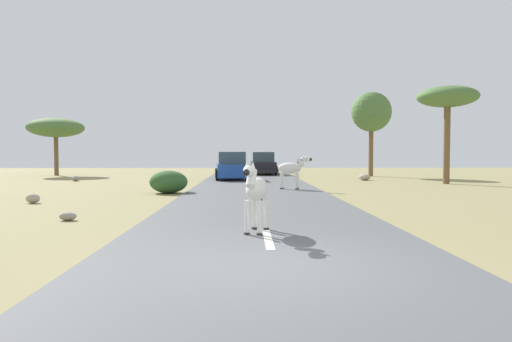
{
  "coord_description": "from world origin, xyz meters",
  "views": [
    {
      "loc": [
        -0.48,
        -6.77,
        1.74
      ],
      "look_at": [
        -0.08,
        10.62,
        1.03
      ],
      "focal_mm": 31.77,
      "sensor_mm": 36.0,
      "label": 1
    }
  ],
  "objects_px": {
    "car_1": "(263,164)",
    "tree_4": "(56,128)",
    "car_0": "(231,167)",
    "rock_1": "(365,177)",
    "zebra_2": "(291,169)",
    "rock_2": "(33,199)",
    "tree_0": "(371,112)",
    "rock_3": "(68,216)",
    "bush_0": "(169,182)",
    "rock_0": "(76,178)",
    "tree_1": "(448,99)",
    "zebra_0": "(256,190)"
  },
  "relations": [
    {
      "from": "zebra_0",
      "to": "zebra_2",
      "type": "relative_size",
      "value": 0.97
    },
    {
      "from": "tree_4",
      "to": "tree_0",
      "type": "bearing_deg",
      "value": -4.24
    },
    {
      "from": "rock_0",
      "to": "rock_2",
      "type": "xyz_separation_m",
      "value": [
        3.08,
        -12.17,
        -0.0
      ]
    },
    {
      "from": "tree_0",
      "to": "rock_0",
      "type": "bearing_deg",
      "value": -164.88
    },
    {
      "from": "zebra_2",
      "to": "tree_4",
      "type": "height_order",
      "value": "tree_4"
    },
    {
      "from": "tree_0",
      "to": "rock_2",
      "type": "relative_size",
      "value": 13.05
    },
    {
      "from": "zebra_0",
      "to": "rock_1",
      "type": "xyz_separation_m",
      "value": [
        7.28,
        18.8,
        -0.75
      ]
    },
    {
      "from": "rock_0",
      "to": "tree_1",
      "type": "bearing_deg",
      "value": -7.41
    },
    {
      "from": "rock_2",
      "to": "tree_1",
      "type": "bearing_deg",
      "value": 26.75
    },
    {
      "from": "tree_0",
      "to": "rock_0",
      "type": "distance_m",
      "value": 20.84
    },
    {
      "from": "zebra_0",
      "to": "car_0",
      "type": "relative_size",
      "value": 0.35
    },
    {
      "from": "car_0",
      "to": "tree_4",
      "type": "height_order",
      "value": "tree_4"
    },
    {
      "from": "zebra_0",
      "to": "car_1",
      "type": "height_order",
      "value": "car_1"
    },
    {
      "from": "bush_0",
      "to": "rock_2",
      "type": "distance_m",
      "value": 5.52
    },
    {
      "from": "rock_0",
      "to": "tree_4",
      "type": "bearing_deg",
      "value": 119.94
    },
    {
      "from": "car_1",
      "to": "car_0",
      "type": "bearing_deg",
      "value": 70.51
    },
    {
      "from": "bush_0",
      "to": "rock_1",
      "type": "distance_m",
      "value": 13.96
    },
    {
      "from": "zebra_0",
      "to": "bush_0",
      "type": "relative_size",
      "value": 0.97
    },
    {
      "from": "zebra_0",
      "to": "tree_1",
      "type": "xyz_separation_m",
      "value": [
        11.02,
        15.54,
        3.79
      ]
    },
    {
      "from": "rock_1",
      "to": "rock_0",
      "type": "bearing_deg",
      "value": -178.59
    },
    {
      "from": "car_1",
      "to": "tree_4",
      "type": "bearing_deg",
      "value": 0.63
    },
    {
      "from": "rock_3",
      "to": "rock_1",
      "type": "bearing_deg",
      "value": 54.1
    },
    {
      "from": "zebra_2",
      "to": "rock_2",
      "type": "height_order",
      "value": "zebra_2"
    },
    {
      "from": "car_0",
      "to": "tree_4",
      "type": "xyz_separation_m",
      "value": [
        -13.57,
        6.3,
        2.77
      ]
    },
    {
      "from": "tree_0",
      "to": "tree_1",
      "type": "xyz_separation_m",
      "value": [
        1.99,
        -8.12,
        0.05
      ]
    },
    {
      "from": "car_0",
      "to": "tree_1",
      "type": "height_order",
      "value": "tree_1"
    },
    {
      "from": "tree_0",
      "to": "tree_4",
      "type": "bearing_deg",
      "value": 175.76
    },
    {
      "from": "zebra_2",
      "to": "car_1",
      "type": "relative_size",
      "value": 0.37
    },
    {
      "from": "tree_0",
      "to": "tree_1",
      "type": "bearing_deg",
      "value": -76.23
    },
    {
      "from": "tree_0",
      "to": "tree_1",
      "type": "height_order",
      "value": "tree_0"
    },
    {
      "from": "rock_3",
      "to": "car_1",
      "type": "bearing_deg",
      "value": 75.97
    },
    {
      "from": "rock_1",
      "to": "rock_2",
      "type": "distance_m",
      "value": 19.45
    },
    {
      "from": "tree_1",
      "to": "rock_1",
      "type": "height_order",
      "value": "tree_1"
    },
    {
      "from": "car_0",
      "to": "bush_0",
      "type": "height_order",
      "value": "car_0"
    },
    {
      "from": "zebra_2",
      "to": "rock_0",
      "type": "relative_size",
      "value": 3.37
    },
    {
      "from": "rock_1",
      "to": "rock_3",
      "type": "relative_size",
      "value": 1.68
    },
    {
      "from": "tree_0",
      "to": "rock_3",
      "type": "distance_m",
      "value": 25.97
    },
    {
      "from": "tree_1",
      "to": "rock_0",
      "type": "distance_m",
      "value": 22.29
    },
    {
      "from": "car_1",
      "to": "rock_3",
      "type": "xyz_separation_m",
      "value": [
        -5.92,
        -23.71,
        -0.74
      ]
    },
    {
      "from": "zebra_0",
      "to": "tree_4",
      "type": "relative_size",
      "value": 0.36
    },
    {
      "from": "car_0",
      "to": "rock_1",
      "type": "distance_m",
      "value": 8.42
    },
    {
      "from": "tree_1",
      "to": "bush_0",
      "type": "distance_m",
      "value": 16.14
    },
    {
      "from": "tree_4",
      "to": "tree_1",
      "type": "bearing_deg",
      "value": -21.03
    },
    {
      "from": "tree_0",
      "to": "rock_1",
      "type": "height_order",
      "value": "tree_0"
    },
    {
      "from": "bush_0",
      "to": "rock_0",
      "type": "bearing_deg",
      "value": 130.19
    },
    {
      "from": "tree_0",
      "to": "tree_4",
      "type": "xyz_separation_m",
      "value": [
        -23.71,
        1.76,
        -1.08
      ]
    },
    {
      "from": "car_0",
      "to": "tree_4",
      "type": "bearing_deg",
      "value": 150.62
    },
    {
      "from": "car_0",
      "to": "rock_1",
      "type": "xyz_separation_m",
      "value": [
        8.39,
        -0.32,
        -0.65
      ]
    },
    {
      "from": "car_1",
      "to": "tree_4",
      "type": "xyz_separation_m",
      "value": [
        -15.83,
        -0.43,
        2.77
      ]
    },
    {
      "from": "bush_0",
      "to": "rock_3",
      "type": "xyz_separation_m",
      "value": [
        -1.25,
        -7.81,
        -0.38
      ]
    }
  ]
}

